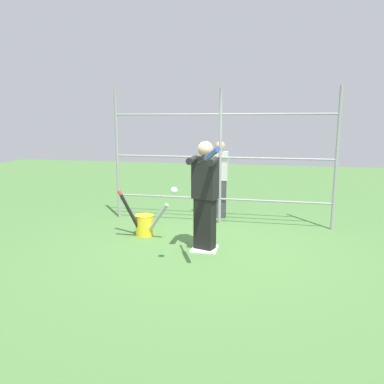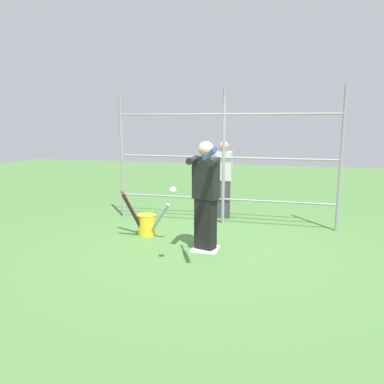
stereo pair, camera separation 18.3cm
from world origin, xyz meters
name	(u,v)px [view 2 (the right image)]	position (x,y,z in m)	size (l,w,h in m)	color
ground_plane	(205,249)	(0.00, 0.00, 0.00)	(24.00, 24.00, 0.00)	#4C7A3D
home_plate	(205,249)	(0.00, 0.00, 0.01)	(0.40, 0.40, 0.02)	white
fence_backstop	(224,158)	(0.00, -1.60, 1.30)	(4.29, 0.06, 2.60)	#939399
batter	(206,193)	(0.00, 0.02, 0.92)	(0.42, 0.66, 1.69)	black
baseball_bat_swinging	(208,155)	(-0.23, 0.93, 1.57)	(0.43, 0.83, 0.31)	black
softball_in_flight	(173,190)	(0.26, 0.85, 1.09)	(0.10, 0.10, 0.10)	white
bat_bucket	(146,223)	(1.18, -0.48, 0.23)	(1.02, 0.53, 0.79)	yellow
bystander_behind_fence	(224,178)	(0.07, -2.03, 0.83)	(0.33, 0.20, 1.59)	#3F3F47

